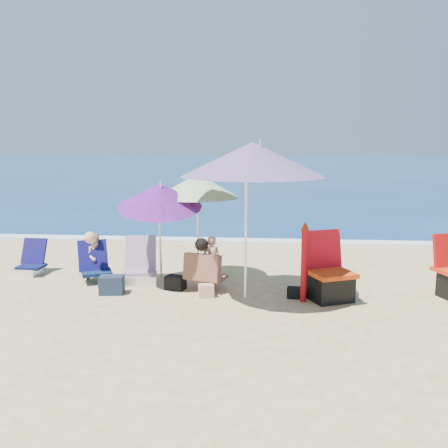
# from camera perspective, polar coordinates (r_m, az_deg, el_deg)

# --- Properties ---
(ground) EXTENTS (120.00, 120.00, 0.00)m
(ground) POSITION_cam_1_polar(r_m,az_deg,el_deg) (7.62, 1.60, -9.44)
(ground) COLOR #D8BC84
(ground) RESTS_ON ground
(sea) EXTENTS (120.00, 80.00, 0.12)m
(sea) POSITION_cam_1_polar(r_m,az_deg,el_deg) (52.27, 4.65, 6.46)
(sea) COLOR navy
(sea) RESTS_ON ground
(foam) EXTENTS (120.00, 0.50, 0.04)m
(foam) POSITION_cam_1_polar(r_m,az_deg,el_deg) (12.55, 3.03, -1.90)
(foam) COLOR white
(foam) RESTS_ON ground
(umbrella_turquoise) EXTENTS (2.74, 2.74, 2.48)m
(umbrella_turquoise) POSITION_cam_1_polar(r_m,az_deg,el_deg) (7.53, 3.25, 7.29)
(umbrella_turquoise) COLOR white
(umbrella_turquoise) RESTS_ON ground
(umbrella_striped) EXTENTS (1.90, 1.90, 1.94)m
(umbrella_striped) POSITION_cam_1_polar(r_m,az_deg,el_deg) (8.76, -3.02, 4.36)
(umbrella_striped) COLOR white
(umbrella_striped) RESTS_ON ground
(umbrella_blue) EXTENTS (1.63, 1.67, 1.92)m
(umbrella_blue) POSITION_cam_1_polar(r_m,az_deg,el_deg) (8.40, -7.28, 3.26)
(umbrella_blue) COLOR silver
(umbrella_blue) RESTS_ON ground
(furled_umbrella) EXTENTS (0.16, 0.17, 1.26)m
(furled_umbrella) POSITION_cam_1_polar(r_m,az_deg,el_deg) (7.82, 9.05, -3.78)
(furled_umbrella) COLOR #AC0C13
(furled_umbrella) RESTS_ON ground
(chair_navy) EXTENTS (0.57, 0.58, 0.64)m
(chair_navy) POSITION_cam_1_polar(r_m,az_deg,el_deg) (10.10, -21.14, -4.38)
(chair_navy) COLOR #0B1140
(chair_navy) RESTS_ON ground
(chair_rainbow) EXTENTS (0.68, 0.80, 0.78)m
(chair_rainbow) POSITION_cam_1_polar(r_m,az_deg,el_deg) (9.00, -9.45, -5.24)
(chair_rainbow) COLOR #D0494D
(chair_rainbow) RESTS_ON ground
(camp_chair_left) EXTENTS (0.83, 0.91, 1.08)m
(camp_chair_left) POSITION_cam_1_polar(r_m,az_deg,el_deg) (8.05, 11.80, -6.19)
(camp_chair_left) COLOR #C4380E
(camp_chair_left) RESTS_ON ground
(person_center) EXTENTS (0.73, 0.73, 0.90)m
(person_center) POSITION_cam_1_polar(r_m,az_deg,el_deg) (8.41, -1.85, -4.54)
(person_center) COLOR tan
(person_center) RESTS_ON ground
(person_left) EXTENTS (0.72, 0.73, 0.93)m
(person_left) POSITION_cam_1_polar(r_m,az_deg,el_deg) (9.26, -14.28, -3.64)
(person_left) COLOR tan
(person_left) RESTS_ON ground
(bag_navy_a) EXTENTS (0.41, 0.31, 0.30)m
(bag_navy_a) POSITION_cam_1_polar(r_m,az_deg,el_deg) (8.45, -12.57, -6.73)
(bag_navy_a) COLOR #1B253B
(bag_navy_a) RESTS_ON ground
(bag_black_a) EXTENTS (0.37, 0.32, 0.23)m
(bag_black_a) POSITION_cam_1_polar(r_m,az_deg,el_deg) (8.53, -5.51, -6.62)
(bag_black_a) COLOR black
(bag_black_a) RESTS_ON ground
(bag_tan) EXTENTS (0.27, 0.22, 0.20)m
(bag_tan) POSITION_cam_1_polar(r_m,az_deg,el_deg) (8.09, -2.04, -7.56)
(bag_tan) COLOR tan
(bag_tan) RESTS_ON ground
(bag_black_b) EXTENTS (0.24, 0.18, 0.17)m
(bag_black_b) POSITION_cam_1_polar(r_m,az_deg,el_deg) (8.13, 7.94, -7.68)
(bag_black_b) COLOR black
(bag_black_b) RESTS_ON ground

